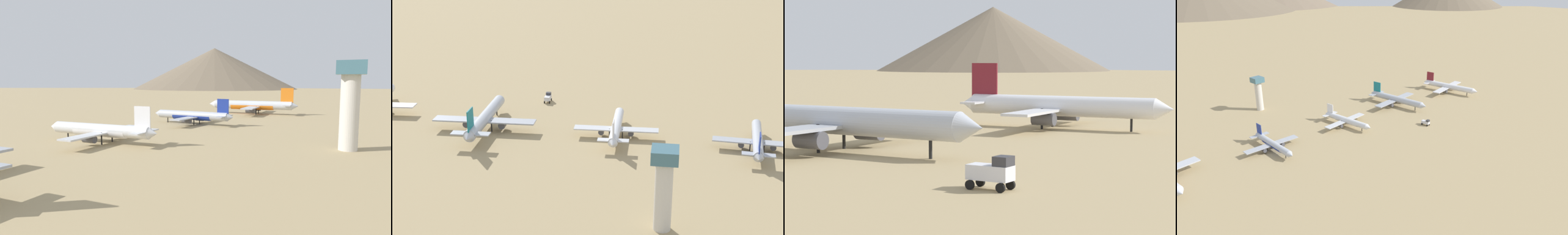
% 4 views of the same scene
% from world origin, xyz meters
% --- Properties ---
extents(parked_jet_3, '(49.37, 40.05, 14.25)m').
position_xyz_m(parked_jet_3, '(1.91, 51.88, 4.80)').
color(parked_jet_3, '#B2B7C1').
rests_on(parked_jet_3, ground).
extents(parked_jet_4, '(47.58, 38.68, 13.72)m').
position_xyz_m(parked_jet_4, '(13.53, 105.31, 4.62)').
color(parked_jet_4, white).
rests_on(parked_jet_4, ground).
extents(service_truck, '(5.23, 2.71, 3.90)m').
position_xyz_m(service_truck, '(39.30, 35.17, 2.08)').
color(service_truck, silver).
rests_on(service_truck, ground).
extents(desert_hill_3, '(295.15, 295.15, 80.40)m').
position_xyz_m(desert_hill_3, '(-397.34, 769.95, 40.20)').
color(desert_hill_3, '#70604C').
rests_on(desert_hill_3, ground).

